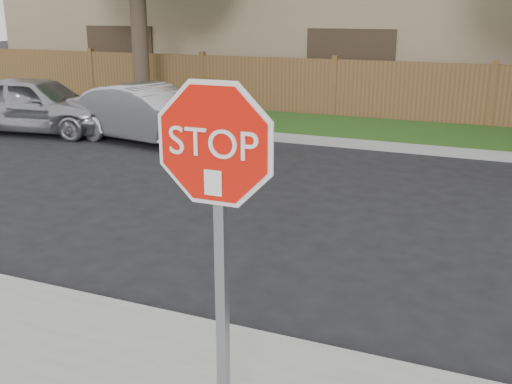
% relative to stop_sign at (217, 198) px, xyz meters
% --- Properties ---
extents(ground, '(90.00, 90.00, 0.00)m').
position_rel_stop_sign_xyz_m(ground, '(1.08, 1.48, -1.83)').
color(ground, black).
rests_on(ground, ground).
extents(far_curb, '(70.00, 0.30, 0.15)m').
position_rel_stop_sign_xyz_m(far_curb, '(1.08, 9.63, -1.75)').
color(far_curb, gray).
rests_on(far_curb, ground).
extents(grass_strip, '(70.00, 3.00, 0.12)m').
position_rel_stop_sign_xyz_m(grass_strip, '(1.08, 11.28, -1.77)').
color(grass_strip, '#1E4714').
rests_on(grass_strip, ground).
extents(fence, '(70.00, 0.12, 1.60)m').
position_rel_stop_sign_xyz_m(fence, '(1.08, 12.88, -1.03)').
color(fence, brown).
rests_on(fence, ground).
extents(stop_sign, '(1.01, 0.13, 2.55)m').
position_rel_stop_sign_xyz_m(stop_sign, '(0.00, 0.00, 0.00)').
color(stop_sign, gray).
rests_on(stop_sign, sidewalk_near).
extents(sedan_far_left, '(4.26, 2.20, 1.38)m').
position_rel_stop_sign_xyz_m(sedan_far_left, '(-8.97, 8.21, -1.14)').
color(sedan_far_left, '#A1A1A5').
rests_on(sedan_far_left, ground).
extents(sedan_left, '(4.10, 1.99, 1.29)m').
position_rel_stop_sign_xyz_m(sedan_left, '(-5.84, 8.30, -1.18)').
color(sedan_left, '#A6A7AB').
rests_on(sedan_left, ground).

